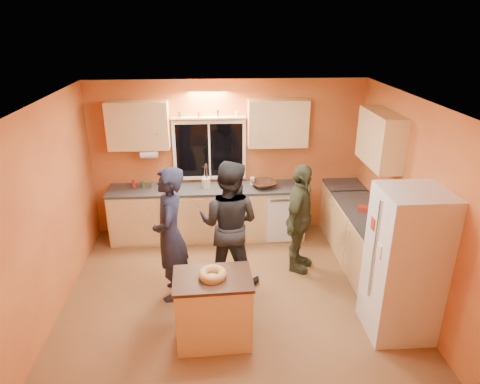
{
  "coord_description": "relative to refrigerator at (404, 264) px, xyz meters",
  "views": [
    {
      "loc": [
        -0.25,
        -4.83,
        3.5
      ],
      "look_at": [
        0.1,
        0.4,
        1.34
      ],
      "focal_mm": 32.0,
      "sensor_mm": 36.0,
      "label": 1
    }
  ],
  "objects": [
    {
      "name": "person_left",
      "position": [
        -2.71,
        0.88,
        0.01
      ],
      "size": [
        0.44,
        0.66,
        1.81
      ],
      "primitive_type": "imported",
      "rotation": [
        0.0,
        0.0,
        -1.56
      ],
      "color": "black",
      "rests_on": "ground"
    },
    {
      "name": "potted_plant",
      "position": [
        0.02,
        0.5,
        0.16
      ],
      "size": [
        0.32,
        0.29,
        0.33
      ],
      "primitive_type": "imported",
      "rotation": [
        0.0,
        0.0,
        -0.12
      ],
      "color": "gray",
      "rests_on": "right_counter"
    },
    {
      "name": "mixing_bowl",
      "position": [
        -1.31,
        2.46,
        0.05
      ],
      "size": [
        0.49,
        0.49,
        0.1
      ],
      "primitive_type": "imported",
      "rotation": [
        0.0,
        0.0,
        0.26
      ],
      "color": "black",
      "rests_on": "back_counter"
    },
    {
      "name": "island",
      "position": [
        -2.17,
        -0.03,
        -0.47
      ],
      "size": [
        0.9,
        0.63,
        0.85
      ],
      "rotation": [
        0.0,
        0.0,
        0.04
      ],
      "color": "tan",
      "rests_on": "ground"
    },
    {
      "name": "bundt_pastry",
      "position": [
        -2.17,
        -0.03,
        -0.01
      ],
      "size": [
        0.31,
        0.31,
        0.09
      ],
      "primitive_type": "torus",
      "color": "tan",
      "rests_on": "island"
    },
    {
      "name": "room_shell",
      "position": [
        -1.77,
        1.21,
        0.72
      ],
      "size": [
        4.54,
        4.04,
        2.61
      ],
      "color": "orange",
      "rests_on": "ground"
    },
    {
      "name": "ground",
      "position": [
        -1.89,
        0.8,
        -0.9
      ],
      "size": [
        4.5,
        4.5,
        0.0
      ],
      "primitive_type": "plane",
      "color": "brown",
      "rests_on": "ground"
    },
    {
      "name": "person_right",
      "position": [
        -0.92,
        1.42,
        -0.09
      ],
      "size": [
        0.78,
        1.03,
        1.63
      ],
      "primitive_type": "imported",
      "rotation": [
        0.0,
        0.0,
        1.11
      ],
      "color": "#333823",
      "rests_on": "ground"
    },
    {
      "name": "red_box",
      "position": [
        0.02,
        1.45,
        0.04
      ],
      "size": [
        0.19,
        0.17,
        0.07
      ],
      "primitive_type": "cube",
      "rotation": [
        0.0,
        0.0,
        -0.37
      ],
      "color": "#A02718",
      "rests_on": "right_counter"
    },
    {
      "name": "refrigerator",
      "position": [
        0.0,
        0.0,
        0.0
      ],
      "size": [
        0.72,
        0.7,
        1.8
      ],
      "primitive_type": "cube",
      "color": "silver",
      "rests_on": "ground"
    },
    {
      "name": "person_center",
      "position": [
        -1.94,
        1.17,
        -0.01
      ],
      "size": [
        1.05,
        0.94,
        1.79
      ],
      "primitive_type": "imported",
      "rotation": [
        0.0,
        0.0,
        2.79
      ],
      "color": "black",
      "rests_on": "ground"
    },
    {
      "name": "utensil_crock",
      "position": [
        -2.26,
        2.49,
        0.09
      ],
      "size": [
        0.14,
        0.14,
        0.17
      ],
      "primitive_type": "cylinder",
      "color": "beige",
      "rests_on": "back_counter"
    },
    {
      "name": "right_counter",
      "position": [
        0.06,
        1.3,
        -0.45
      ],
      "size": [
        0.62,
        1.84,
        0.9
      ],
      "color": "tan",
      "rests_on": "ground"
    },
    {
      "name": "back_counter",
      "position": [
        -1.88,
        2.5,
        -0.45
      ],
      "size": [
        4.23,
        0.62,
        0.9
      ],
      "color": "tan",
      "rests_on": "ground"
    }
  ]
}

